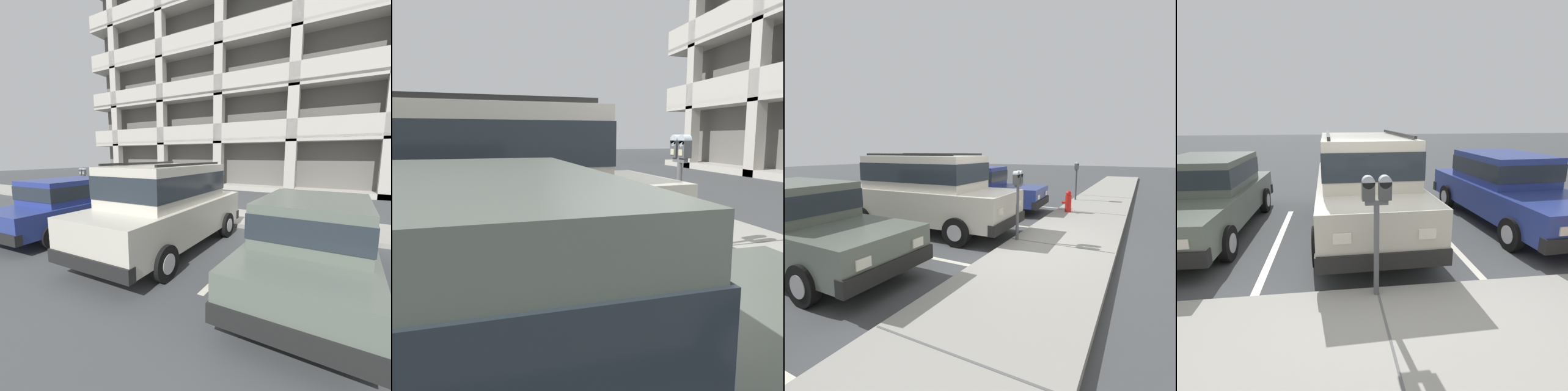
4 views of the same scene
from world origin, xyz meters
The scene contains 10 objects.
ground_plane centered at (0.00, 0.00, -0.05)m, with size 80.00×80.00×0.10m.
sidewalk centered at (0.00, 1.30, 0.06)m, with size 40.00×2.20×0.12m.
parking_stall_lines centered at (1.63, -1.40, 0.00)m, with size 13.14×4.80×0.01m.
silver_suv centered at (-0.08, -2.27, 1.09)m, with size 2.09×4.82×2.03m.
red_sedan centered at (-3.33, -2.45, 0.82)m, with size 2.03×4.58×1.54m.
dark_hatchback centered at (3.11, -2.65, 0.82)m, with size 1.89×4.51×1.54m.
parking_meter_near centered at (0.02, 0.35, 1.27)m, with size 0.35×0.12×1.55m.
parking_meter_far centered at (-6.49, 0.35, 1.27)m, with size 0.35×0.12×1.55m.
parking_garage centered at (0.78, 13.96, 9.03)m, with size 32.00×10.00×19.25m.
fire_hydrant centered at (-3.75, 0.65, 0.46)m, with size 0.30×0.30×0.70m.
Camera 1 is at (3.46, -7.20, 2.19)m, focal length 24.00 mm.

